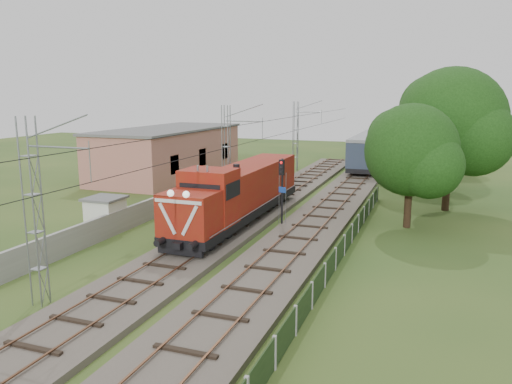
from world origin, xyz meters
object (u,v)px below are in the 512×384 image
at_px(locomotive, 239,192).
at_px(signal_post, 282,181).
at_px(coach_rake, 391,132).
at_px(relay_hut, 106,215).

xyz_separation_m(locomotive, signal_post, (3.02, 0.04, 0.95)).
xyz_separation_m(coach_rake, signal_post, (-1.98, -54.77, 0.70)).
bearing_deg(coach_rake, locomotive, -95.21).
bearing_deg(signal_post, coach_rake, 87.93).
relative_size(coach_rake, signal_post, 14.46).
distance_m(locomotive, coach_rake, 55.04).
bearing_deg(relay_hut, signal_post, 25.05).
bearing_deg(relay_hut, coach_rake, 78.25).
xyz_separation_m(signal_post, relay_hut, (-10.42, -4.87, -2.05)).
relative_size(locomotive, coach_rake, 0.26).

